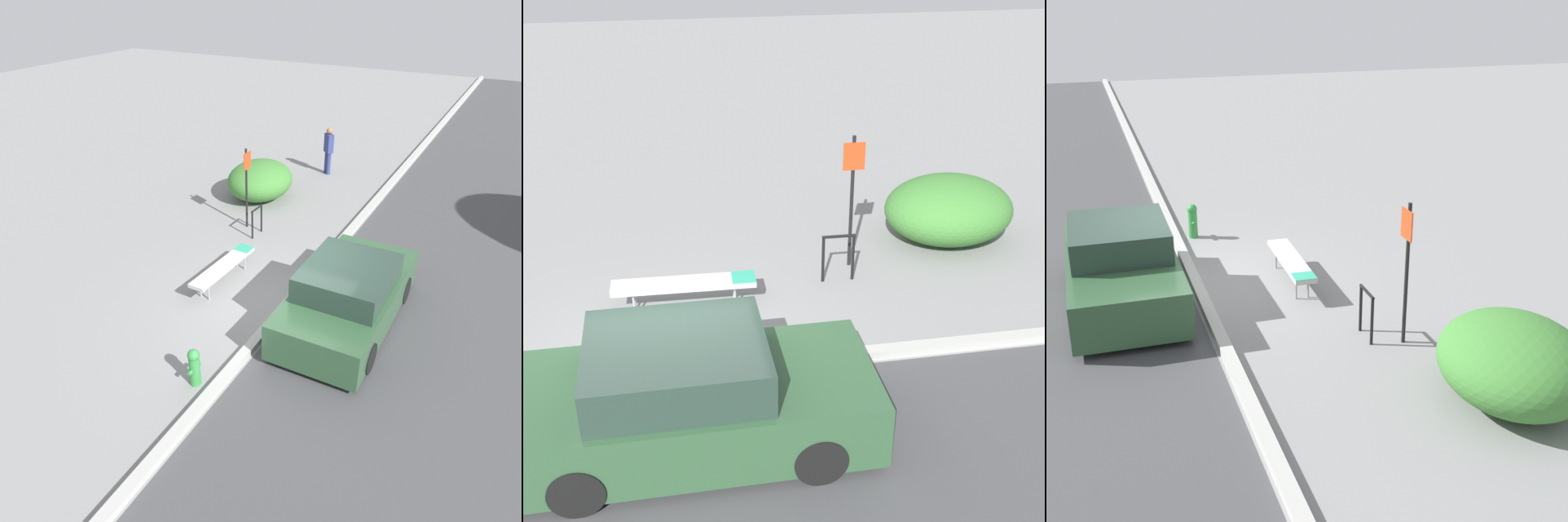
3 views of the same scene
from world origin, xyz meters
TOP-DOWN VIEW (x-y plane):
  - ground_plane at (0.00, 0.00)m, footprint 60.00×60.00m
  - curb at (0.00, 0.00)m, footprint 60.00×0.20m
  - bench at (0.33, 1.75)m, footprint 2.20×0.47m
  - bike_rack at (2.86, 2.25)m, footprint 0.55×0.06m
  - sign_post at (3.19, 2.74)m, footprint 0.36×0.08m
  - shrub_hedge at (5.20, 3.42)m, footprint 2.35×1.98m
  - parked_car_near at (0.24, -1.32)m, footprint 4.14×1.90m

SIDE VIEW (x-z plane):
  - ground_plane at x=0.00m, z-range 0.00..0.00m
  - curb at x=0.00m, z-range 0.00..0.13m
  - bench at x=0.33m, z-range 0.19..0.69m
  - bike_rack at x=2.86m, z-range 0.09..0.91m
  - shrub_hedge at x=5.20m, z-range 0.00..1.21m
  - parked_car_near at x=0.24m, z-range -0.06..1.36m
  - sign_post at x=3.19m, z-range 0.23..2.53m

